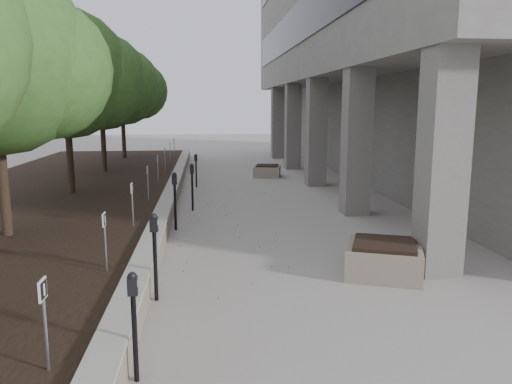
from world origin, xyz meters
TOP-DOWN VIEW (x-y plane):
  - ground at (0.00, 0.00)m, footprint 90.00×90.00m
  - retaining_wall at (-1.82, 9.00)m, footprint 0.39×26.00m
  - planting_bed at (-5.50, 9.00)m, footprint 7.00×26.00m
  - crabapple_tree_3 at (-4.80, 8.00)m, footprint 4.60×4.00m
  - crabapple_tree_4 at (-4.80, 13.00)m, footprint 4.60×4.00m
  - crabapple_tree_5 at (-4.80, 18.00)m, footprint 4.60×4.00m
  - parking_sign_1 at (-2.35, -2.50)m, footprint 0.04×0.22m
  - parking_sign_2 at (-2.35, 0.50)m, footprint 0.04×0.22m
  - parking_sign_3 at (-2.35, 3.50)m, footprint 0.04×0.22m
  - parking_sign_4 at (-2.35, 6.50)m, footprint 0.04×0.22m
  - parking_sign_5 at (-2.35, 9.50)m, footprint 0.04×0.22m
  - parking_sign_6 at (-2.35, 12.50)m, footprint 0.04×0.22m
  - parking_sign_7 at (-2.35, 15.50)m, footprint 0.04×0.22m
  - parking_sign_8 at (-2.35, 18.50)m, footprint 0.04×0.22m
  - parking_meter_1 at (-1.55, -2.11)m, footprint 0.13×0.09m
  - parking_meter_2 at (-1.55, 0.20)m, footprint 0.15×0.11m
  - parking_meter_3 at (-1.50, 4.66)m, footprint 0.14×0.10m
  - parking_meter_4 at (-1.14, 6.86)m, footprint 0.14×0.10m
  - parking_meter_5 at (-1.10, 11.02)m, footprint 0.14×0.11m
  - planter_front at (2.42, 1.00)m, footprint 1.67×1.67m
  - planter_back at (1.86, 13.43)m, footprint 1.30×1.30m
  - berry_scatter at (-0.10, 5.00)m, footprint 3.30×14.10m

SIDE VIEW (x-z plane):
  - ground at x=0.00m, z-range 0.00..0.00m
  - berry_scatter at x=-0.10m, z-range 0.00..0.02m
  - planting_bed at x=-5.50m, z-range 0.00..0.40m
  - retaining_wall at x=-1.82m, z-range 0.00..0.50m
  - planter_back at x=1.86m, z-range 0.00..0.51m
  - planter_front at x=2.42m, z-range 0.00..0.60m
  - parking_meter_5 at x=-1.10m, z-range 0.00..1.25m
  - parking_meter_1 at x=-1.55m, z-range 0.00..1.27m
  - parking_meter_4 at x=-1.14m, z-range 0.00..1.37m
  - parking_meter_2 at x=-1.55m, z-range 0.00..1.40m
  - parking_meter_3 at x=-1.50m, z-range 0.00..1.43m
  - parking_sign_1 at x=-2.35m, z-range 0.40..1.36m
  - parking_sign_2 at x=-2.35m, z-range 0.40..1.36m
  - parking_sign_3 at x=-2.35m, z-range 0.40..1.36m
  - parking_sign_4 at x=-2.35m, z-range 0.40..1.36m
  - parking_sign_5 at x=-2.35m, z-range 0.40..1.36m
  - parking_sign_6 at x=-2.35m, z-range 0.40..1.36m
  - parking_sign_7 at x=-2.35m, z-range 0.40..1.36m
  - parking_sign_8 at x=-2.35m, z-range 0.40..1.36m
  - crabapple_tree_3 at x=-4.80m, z-range 0.40..5.84m
  - crabapple_tree_4 at x=-4.80m, z-range 0.40..5.84m
  - crabapple_tree_5 at x=-4.80m, z-range 0.40..5.84m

